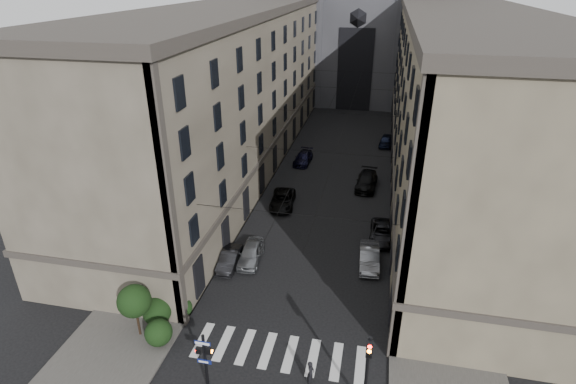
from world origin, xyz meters
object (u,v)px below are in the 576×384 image
Objects in this scene: gothic_tower at (363,0)px; car_left_near at (251,253)px; car_left_midfar at (283,200)px; pedestrian at (311,373)px; car_left_midnear at (229,259)px; car_right_midfar at (367,181)px; pedestrian_signal_left at (205,358)px; car_right_near at (369,257)px; traffic_light_right at (368,366)px; car_right_midnear at (382,232)px; car_right_far at (386,141)px; car_left_far at (303,158)px.

gothic_tower is 62.91m from car_left_near.
pedestrian reaches higher than car_left_midfar.
car_right_midfar is (10.38, 17.91, 0.12)m from car_left_midnear.
gothic_tower is at bearing 87.26° from pedestrian_signal_left.
traffic_light_right is at bearing -92.08° from car_right_near.
traffic_light_right is 1.01× the size of car_left_midfar.
car_left_near is at bearing -151.01° from car_right_midnear.
pedestrian is at bearing -78.54° from car_left_midfar.
car_left_near reaches higher than car_left_midfar.
car_right_far is (0.00, 25.58, 0.06)m from car_right_midnear.
traffic_light_right is 1.13× the size of car_right_near.
car_right_midnear is (6.20, -54.48, -17.12)m from gothic_tower.
car_right_far is 43.23m from pedestrian.
car_right_midfar is at bearing -32.32° from car_left_far.
car_right_near reaches higher than car_right_far.
car_left_near reaches higher than car_left_far.
car_left_midnear is at bearing -105.04° from car_left_midfar.
gothic_tower reaches higher than car_right_midfar.
car_right_midnear is at bearing -83.68° from car_right_far.
car_right_far is (0.98, 30.01, -0.02)m from car_right_near.
traffic_light_right reaches higher than car_right_far.
traffic_light_right is (9.11, 0.42, 0.97)m from pedestrian_signal_left.
traffic_light_right is at bearing -91.41° from car_right_midnear.
gothic_tower is 75.15m from pedestrian_signal_left.
car_left_far is 2.81× the size of pedestrian.
pedestrian_signal_left is 23.53m from car_left_midfar.
car_left_midnear is 34.86m from car_right_far.
traffic_light_right is at bearing -54.18° from car_left_near.
car_right_far reaches higher than car_left_midnear.
car_right_far reaches higher than car_right_midnear.
pedestrian is (7.04, -11.58, 0.07)m from car_left_near.
car_right_near is 13.35m from pedestrian.
car_right_midfar reaches higher than car_right_far.
car_right_near is 1.07× the size of car_right_far.
car_left_far is (-0.70, 35.72, -1.64)m from pedestrian_signal_left.
pedestrian_signal_left reaches higher than car_left_midfar.
gothic_tower reaches higher than car_left_midnear.
pedestrian is (8.58, -10.47, 0.17)m from car_left_midnear.
car_right_midfar is (4.20, -43.57, -17.01)m from gothic_tower.
car_right_near is at bearing -102.09° from car_right_midnear.
traffic_light_right is 1.10× the size of car_left_far.
car_right_near reaches higher than car_left_midfar.
car_right_midnear is at bearing -83.51° from gothic_tower.
gothic_tower reaches higher than car_left_midfar.
car_left_near is at bearing 94.90° from pedestrian_signal_left.
pedestrian is (6.60, -21.97, 0.12)m from car_left_midfar.
pedestrian_signal_left is at bearing -116.67° from car_right_midnear.
car_right_far is at bearing 84.48° from car_right_near.
gothic_tower is 12.87× the size of car_left_near.
car_left_midnear is at bearing -104.48° from car_right_far.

